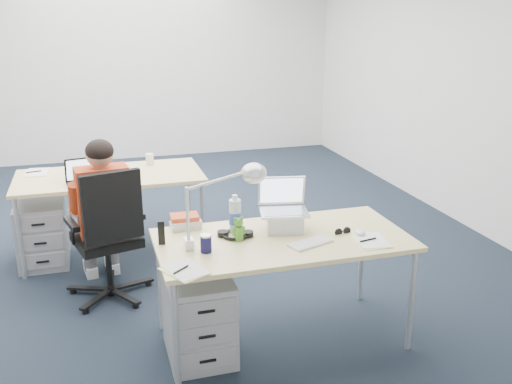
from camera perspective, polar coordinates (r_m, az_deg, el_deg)
floor at (r=5.40m, az=-8.69°, el=-5.43°), size 7.00×7.00×0.00m
room at (r=4.99m, az=-9.63°, el=12.98°), size 6.02×7.02×2.80m
desk_near at (r=3.65m, az=2.68°, el=-5.26°), size 1.60×0.80×0.73m
desk_far at (r=5.17m, az=-14.40°, el=1.20°), size 1.60×0.80×0.73m
office_chair at (r=4.48m, az=-14.43°, el=-6.74°), size 0.80×0.80×1.04m
seated_person at (r=4.52m, az=-15.13°, el=-2.17°), size 0.40×0.69×1.22m
drawer_pedestal_near at (r=3.68m, az=-5.76°, el=-12.24°), size 0.40×0.50×0.55m
drawer_pedestal_far at (r=5.25m, az=-20.57°, el=-3.86°), size 0.40×0.50×0.55m
silver_laptop at (r=3.70m, az=2.82°, el=-1.41°), size 0.35×0.30×0.33m
wireless_keyboard at (r=3.55m, az=5.49°, el=-5.09°), size 0.31×0.20×0.01m
computer_mouse at (r=3.72m, az=10.36°, el=-3.99°), size 0.08×0.11×0.04m
headphones at (r=3.64m, az=-2.08°, el=-4.18°), size 0.28×0.24×0.04m
can_koozie at (r=3.41m, az=-5.03°, el=-5.13°), size 0.09×0.09×0.11m
water_bottle at (r=3.67m, az=-2.11°, el=-2.19°), size 0.09×0.09×0.26m
bear_figurine at (r=3.56m, az=-1.75°, el=-3.68°), size 0.09×0.07×0.16m
book_stack at (r=3.80m, az=-7.09°, el=-2.93°), size 0.22×0.18×0.09m
cordless_phone at (r=3.55m, az=-9.45°, el=-4.03°), size 0.04×0.03×0.15m
papers_left at (r=3.20m, az=-7.21°, el=-7.82°), size 0.27×0.31×0.01m
papers_right at (r=3.64m, az=11.37°, el=-4.82°), size 0.21×0.28×0.01m
sunglasses at (r=3.73m, az=8.67°, el=-3.94°), size 0.12×0.07×0.03m
desk_lamp at (r=3.42m, az=-4.28°, el=-1.31°), size 0.47×0.20×0.53m
dark_laptop at (r=4.87m, az=-16.58°, el=1.95°), size 0.36×0.36×0.23m
far_cup at (r=5.39m, az=-10.57°, el=3.23°), size 0.08×0.08×0.10m
far_papers at (r=5.40m, az=-21.14°, el=1.81°), size 0.21×0.29×0.01m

